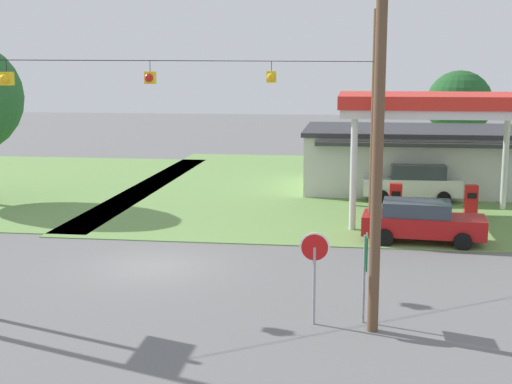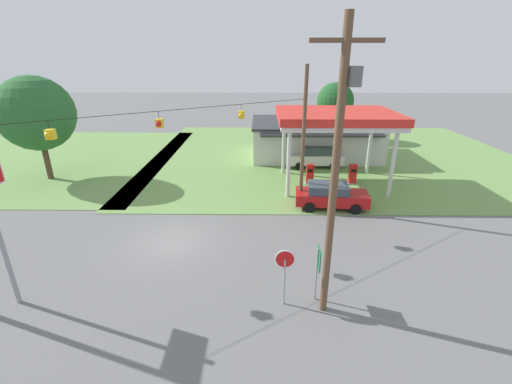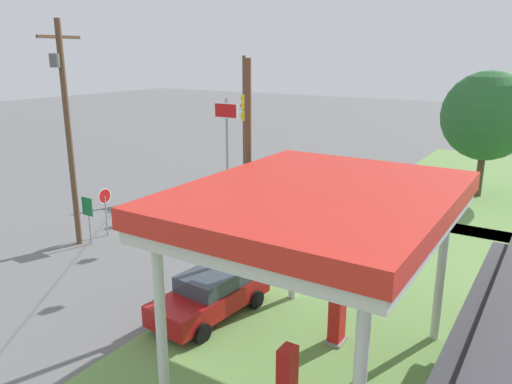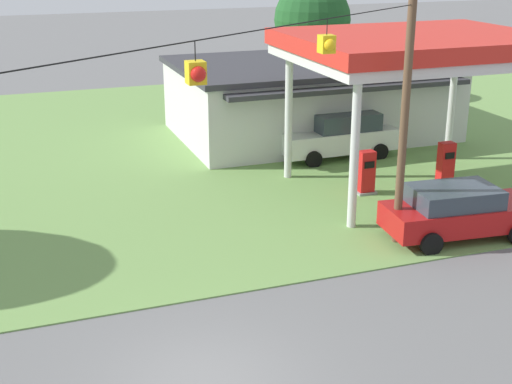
% 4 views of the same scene
% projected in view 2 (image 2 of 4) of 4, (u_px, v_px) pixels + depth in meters
% --- Properties ---
extents(ground_plane, '(160.00, 160.00, 0.00)m').
position_uv_depth(ground_plane, '(172.00, 242.00, 18.38)').
color(ground_plane, slate).
extents(grass_verge_station_corner, '(36.00, 28.00, 0.04)m').
position_uv_depth(grass_verge_station_corner, '(335.00, 155.00, 34.46)').
color(grass_verge_station_corner, '#6B934C').
rests_on(grass_verge_station_corner, ground).
extents(grass_verge_opposite_corner, '(24.00, 24.00, 0.04)m').
position_uv_depth(grass_verge_opposite_corner, '(48.00, 158.00, 33.41)').
color(grass_verge_opposite_corner, '#6B934C').
rests_on(grass_verge_opposite_corner, ground).
extents(gas_station_canopy, '(8.52, 6.69, 5.59)m').
position_uv_depth(gas_station_canopy, '(336.00, 119.00, 24.88)').
color(gas_station_canopy, silver).
rests_on(gas_station_canopy, ground).
extents(gas_station_store, '(12.24, 8.46, 3.41)m').
position_uv_depth(gas_station_store, '(314.00, 138.00, 33.84)').
color(gas_station_store, silver).
rests_on(gas_station_store, ground).
extents(fuel_pump_near, '(0.71, 0.56, 1.60)m').
position_uv_depth(fuel_pump_near, '(310.00, 175.00, 26.50)').
color(fuel_pump_near, gray).
rests_on(fuel_pump_near, ground).
extents(fuel_pump_far, '(0.71, 0.56, 1.60)m').
position_uv_depth(fuel_pump_far, '(352.00, 175.00, 26.46)').
color(fuel_pump_far, gray).
rests_on(fuel_pump_far, ground).
extents(car_at_pumps_front, '(4.79, 2.42, 1.64)m').
position_uv_depth(car_at_pumps_front, '(331.00, 195.00, 22.31)').
color(car_at_pumps_front, '#AD1414').
rests_on(car_at_pumps_front, ground).
extents(car_at_pumps_rear, '(4.92, 2.19, 1.90)m').
position_uv_depth(car_at_pumps_rear, '(316.00, 156.00, 30.56)').
color(car_at_pumps_rear, white).
rests_on(car_at_pumps_rear, ground).
extents(stop_sign_roadside, '(0.80, 0.08, 2.50)m').
position_uv_depth(stop_sign_roadside, '(285.00, 265.00, 13.18)').
color(stop_sign_roadside, '#99999E').
rests_on(stop_sign_roadside, ground).
extents(route_sign, '(0.10, 0.70, 2.40)m').
position_uv_depth(route_sign, '(318.00, 264.00, 13.48)').
color(route_sign, gray).
rests_on(route_sign, ground).
extents(utility_pole_main, '(2.20, 0.44, 10.56)m').
position_uv_depth(utility_pole_main, '(337.00, 167.00, 11.39)').
color(utility_pole_main, brown).
rests_on(utility_pole_main, ground).
extents(signal_span_gantry, '(15.07, 10.24, 8.91)m').
position_uv_depth(signal_span_gantry, '(163.00, 157.00, 16.60)').
color(signal_span_gantry, brown).
rests_on(signal_span_gantry, ground).
extents(tree_behind_station, '(4.25, 4.25, 6.55)m').
position_uv_depth(tree_behind_station, '(335.00, 101.00, 39.60)').
color(tree_behind_station, '#4C3828').
rests_on(tree_behind_station, ground).
extents(tree_west_verge, '(5.61, 5.61, 8.07)m').
position_uv_depth(tree_west_verge, '(36.00, 114.00, 25.93)').
color(tree_west_verge, '#4C3828').
rests_on(tree_west_verge, ground).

